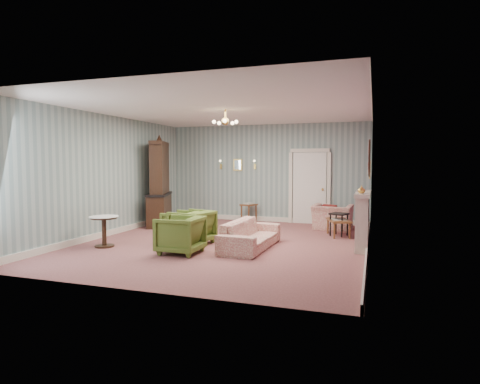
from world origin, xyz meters
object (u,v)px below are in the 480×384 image
(side_table_black, at_px, (339,225))
(fireplace, at_px, (362,220))
(coffee_table, at_px, (338,228))
(pedestal_table, at_px, (104,231))
(olive_chair_a, at_px, (180,233))
(olive_chair_b, at_px, (192,225))
(wingback_chair, at_px, (333,213))
(sofa_chintz, at_px, (251,230))
(dresser, at_px, (159,181))
(olive_chair_c, at_px, (183,225))

(side_table_black, bearing_deg, fireplace, -65.39)
(coffee_table, bearing_deg, pedestal_table, -148.11)
(olive_chair_a, relative_size, pedestal_table, 1.23)
(olive_chair_b, relative_size, side_table_black, 1.46)
(fireplace, bearing_deg, olive_chair_b, -168.49)
(olive_chair_b, relative_size, fireplace, 0.58)
(wingback_chair, distance_m, fireplace, 2.34)
(sofa_chintz, relative_size, fireplace, 1.40)
(dresser, relative_size, fireplace, 1.78)
(sofa_chintz, bearing_deg, pedestal_table, 108.16)
(olive_chair_a, xyz_separation_m, wingback_chair, (2.52, 3.83, 0.04))
(olive_chair_b, relative_size, pedestal_table, 1.24)
(dresser, bearing_deg, olive_chair_a, -74.23)
(wingback_chair, height_order, side_table_black, wingback_chair)
(side_table_black, xyz_separation_m, pedestal_table, (-4.55, -2.84, 0.05))
(wingback_chair, bearing_deg, olive_chair_b, 50.66)
(olive_chair_b, height_order, side_table_black, olive_chair_b)
(olive_chair_a, height_order, olive_chair_c, olive_chair_a)
(olive_chair_c, xyz_separation_m, coffee_table, (3.23, 1.81, -0.18))
(sofa_chintz, relative_size, pedestal_table, 3.00)
(dresser, relative_size, coffee_table, 3.11)
(fireplace, bearing_deg, olive_chair_c, -171.35)
(side_table_black, bearing_deg, olive_chair_c, -150.63)
(wingback_chair, distance_m, side_table_black, 0.99)
(olive_chair_a, distance_m, sofa_chintz, 1.46)
(sofa_chintz, distance_m, wingback_chair, 3.23)
(side_table_black, relative_size, pedestal_table, 0.85)
(olive_chair_c, xyz_separation_m, side_table_black, (3.24, 1.82, -0.10))
(olive_chair_a, relative_size, side_table_black, 1.44)
(wingback_chair, distance_m, pedestal_table, 5.74)
(olive_chair_b, height_order, dresser, dresser)
(olive_chair_c, distance_m, wingback_chair, 4.08)
(olive_chair_a, height_order, wingback_chair, wingback_chair)
(coffee_table, bearing_deg, olive_chair_c, -150.76)
(sofa_chintz, bearing_deg, coffee_table, -37.20)
(olive_chair_c, bearing_deg, olive_chair_a, 28.73)
(sofa_chintz, xyz_separation_m, wingback_chair, (1.37, 2.93, 0.06))
(olive_chair_a, relative_size, sofa_chintz, 0.41)
(dresser, bearing_deg, pedestal_table, -102.68)
(wingback_chair, height_order, pedestal_table, wingback_chair)
(olive_chair_a, distance_m, olive_chair_b, 0.94)
(fireplace, height_order, coffee_table, fireplace)
(side_table_black, bearing_deg, olive_chair_a, -133.76)
(olive_chair_a, height_order, sofa_chintz, olive_chair_a)
(olive_chair_b, bearing_deg, olive_chair_c, -101.03)
(olive_chair_a, xyz_separation_m, dresser, (-2.18, 3.01, 0.84))
(fireplace, xyz_separation_m, side_table_black, (-0.57, 1.24, -0.30))
(sofa_chintz, distance_m, side_table_black, 2.56)
(olive_chair_a, height_order, coffee_table, olive_chair_a)
(fireplace, bearing_deg, side_table_black, 114.61)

